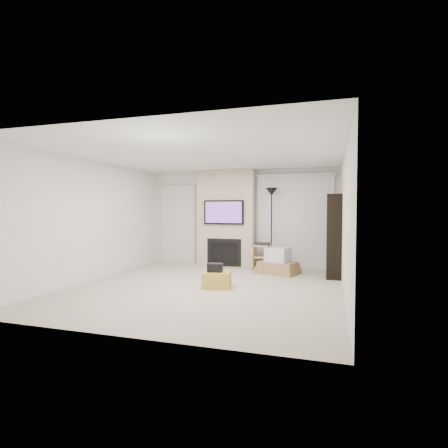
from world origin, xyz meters
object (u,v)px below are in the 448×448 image
(ottoman, at_px, (217,279))
(av_stand, at_px, (262,255))
(floor_lamp, at_px, (271,205))
(bookshelf, at_px, (334,236))
(box_stack, at_px, (278,264))

(ottoman, bearing_deg, av_stand, 78.89)
(floor_lamp, relative_size, bookshelf, 1.12)
(ottoman, xyz_separation_m, box_stack, (0.90, 1.76, 0.08))
(floor_lamp, relative_size, box_stack, 1.93)
(floor_lamp, xyz_separation_m, box_stack, (0.26, -0.64, -1.36))
(floor_lamp, distance_m, bookshelf, 1.77)
(av_stand, relative_size, bookshelf, 0.37)
(floor_lamp, height_order, av_stand, floor_lamp)
(av_stand, height_order, box_stack, av_stand)
(av_stand, relative_size, box_stack, 0.63)
(ottoman, bearing_deg, floor_lamp, 75.15)
(av_stand, bearing_deg, bookshelf, -17.29)
(box_stack, xyz_separation_m, bookshelf, (1.22, -0.06, 0.67))
(ottoman, distance_m, box_stack, 1.98)
(box_stack, height_order, bookshelf, bookshelf)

